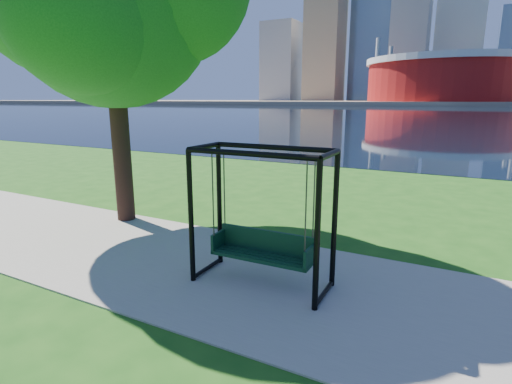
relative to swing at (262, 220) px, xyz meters
The scene contains 7 objects.
ground 1.42m from the swing, 136.36° to the left, with size 900.00×900.00×0.00m, color #1E5114.
path 1.29m from the swing, behind, with size 120.00×4.00×0.03m, color #9E937F.
river 102.58m from the swing, 90.33° to the left, with size 900.00×180.00×0.02m, color black.
far_bank 306.57m from the swing, 90.11° to the left, with size 900.00×228.00×2.00m, color #937F60.
stadium 236.17m from the swing, 92.58° to the left, with size 83.00×83.00×32.00m.
skyline 321.88m from the swing, 90.87° to the left, with size 392.00×66.00×96.50m.
swing is the anchor object (origin of this frame).
Camera 1 is at (3.52, -6.32, 3.15)m, focal length 28.00 mm.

